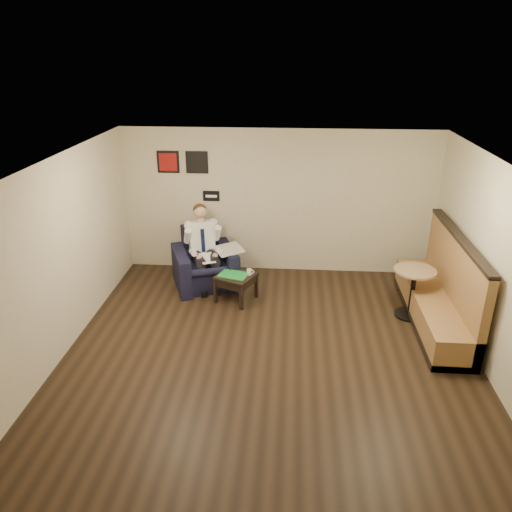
# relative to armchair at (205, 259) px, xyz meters

# --- Properties ---
(ground) EXTENTS (6.00, 6.00, 0.00)m
(ground) POSITION_rel_armchair_xyz_m (1.33, -2.16, -0.53)
(ground) COLOR black
(ground) RESTS_ON ground
(wall_back) EXTENTS (6.00, 0.02, 2.80)m
(wall_back) POSITION_rel_armchair_xyz_m (1.33, 0.84, 0.87)
(wall_back) COLOR beige
(wall_back) RESTS_ON ground
(wall_front) EXTENTS (6.00, 0.02, 2.80)m
(wall_front) POSITION_rel_armchair_xyz_m (1.33, -5.16, 0.87)
(wall_front) COLOR beige
(wall_front) RESTS_ON ground
(wall_left) EXTENTS (0.02, 6.00, 2.80)m
(wall_left) POSITION_rel_armchair_xyz_m (-1.67, -2.16, 0.87)
(wall_left) COLOR beige
(wall_left) RESTS_ON ground
(wall_right) EXTENTS (0.02, 6.00, 2.80)m
(wall_right) POSITION_rel_armchair_xyz_m (4.33, -2.16, 0.87)
(wall_right) COLOR beige
(wall_right) RESTS_ON ground
(ceiling) EXTENTS (6.00, 6.00, 0.02)m
(ceiling) POSITION_rel_armchair_xyz_m (1.33, -2.16, 2.27)
(ceiling) COLOR white
(ceiling) RESTS_ON wall_back
(seating_sign) EXTENTS (0.32, 0.02, 0.20)m
(seating_sign) POSITION_rel_armchair_xyz_m (0.03, 0.82, 0.97)
(seating_sign) COLOR black
(seating_sign) RESTS_ON wall_back
(art_print_left) EXTENTS (0.42, 0.03, 0.42)m
(art_print_left) POSITION_rel_armchair_xyz_m (-0.77, 0.82, 1.62)
(art_print_left) COLOR #9F1513
(art_print_left) RESTS_ON wall_back
(art_print_right) EXTENTS (0.42, 0.03, 0.42)m
(art_print_right) POSITION_rel_armchair_xyz_m (-0.22, 0.82, 1.62)
(art_print_right) COLOR black
(art_print_right) RESTS_ON wall_back
(armchair) EXTENTS (1.41, 1.41, 1.06)m
(armchair) POSITION_rel_armchair_xyz_m (0.00, 0.00, 0.00)
(armchair) COLOR black
(armchair) RESTS_ON ground
(seated_man) EXTENTS (1.01, 1.21, 1.45)m
(seated_man) POSITION_rel_armchair_xyz_m (0.05, -0.13, 0.20)
(seated_man) COLOR white
(seated_man) RESTS_ON armchair
(lap_papers) EXTENTS (0.36, 0.41, 0.01)m
(lap_papers) POSITION_rel_armchair_xyz_m (0.09, -0.24, 0.12)
(lap_papers) COLOR white
(lap_papers) RESTS_ON seated_man
(newspaper) EXTENTS (0.65, 0.71, 0.01)m
(newspaper) POSITION_rel_armchair_xyz_m (0.45, 0.05, 0.19)
(newspaper) COLOR silver
(newspaper) RESTS_ON armchair
(side_table) EXTENTS (0.79, 0.79, 0.49)m
(side_table) POSITION_rel_armchair_xyz_m (0.65, -0.56, -0.28)
(side_table) COLOR black
(side_table) RESTS_ON ground
(green_folder) EXTENTS (0.57, 0.47, 0.01)m
(green_folder) POSITION_rel_armchair_xyz_m (0.61, -0.57, -0.03)
(green_folder) COLOR green
(green_folder) RESTS_ON side_table
(coffee_mug) EXTENTS (0.12, 0.12, 0.10)m
(coffee_mug) POSITION_rel_armchair_xyz_m (0.88, -0.52, 0.01)
(coffee_mug) COLOR white
(coffee_mug) RESTS_ON side_table
(smartphone) EXTENTS (0.17, 0.15, 0.01)m
(smartphone) POSITION_rel_armchair_xyz_m (0.77, -0.42, -0.04)
(smartphone) COLOR black
(smartphone) RESTS_ON side_table
(banquette) EXTENTS (0.68, 2.86, 1.46)m
(banquette) POSITION_rel_armchair_xyz_m (3.92, -1.06, 0.20)
(banquette) COLOR olive
(banquette) RESTS_ON ground
(cafe_table) EXTENTS (0.89, 0.89, 0.85)m
(cafe_table) POSITION_rel_armchair_xyz_m (3.61, -0.90, -0.10)
(cafe_table) COLOR #9D7A55
(cafe_table) RESTS_ON ground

